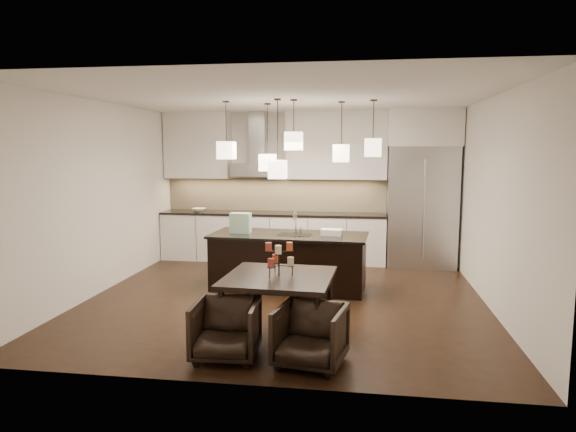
# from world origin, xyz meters

# --- Properties ---
(floor) EXTENTS (5.50, 5.50, 0.02)m
(floor) POSITION_xyz_m (0.00, 0.00, -0.01)
(floor) COLOR black
(floor) RESTS_ON ground
(ceiling) EXTENTS (5.50, 5.50, 0.02)m
(ceiling) POSITION_xyz_m (0.00, 0.00, 2.81)
(ceiling) COLOR white
(ceiling) RESTS_ON wall_back
(wall_back) EXTENTS (5.50, 0.02, 2.80)m
(wall_back) POSITION_xyz_m (0.00, 2.76, 1.40)
(wall_back) COLOR silver
(wall_back) RESTS_ON ground
(wall_front) EXTENTS (5.50, 0.02, 2.80)m
(wall_front) POSITION_xyz_m (0.00, -2.76, 1.40)
(wall_front) COLOR silver
(wall_front) RESTS_ON ground
(wall_left) EXTENTS (0.02, 5.50, 2.80)m
(wall_left) POSITION_xyz_m (-2.76, 0.00, 1.40)
(wall_left) COLOR silver
(wall_left) RESTS_ON ground
(wall_right) EXTENTS (0.02, 5.50, 2.80)m
(wall_right) POSITION_xyz_m (2.76, 0.00, 1.40)
(wall_right) COLOR silver
(wall_right) RESTS_ON ground
(refrigerator) EXTENTS (1.20, 0.72, 2.15)m
(refrigerator) POSITION_xyz_m (2.10, 2.38, 1.07)
(refrigerator) COLOR #B7B7BA
(refrigerator) RESTS_ON floor
(fridge_panel) EXTENTS (1.26, 0.72, 0.65)m
(fridge_panel) POSITION_xyz_m (2.10, 2.38, 2.47)
(fridge_panel) COLOR silver
(fridge_panel) RESTS_ON refrigerator
(lower_cabinets) EXTENTS (4.21, 0.62, 0.88)m
(lower_cabinets) POSITION_xyz_m (-0.62, 2.43, 0.44)
(lower_cabinets) COLOR silver
(lower_cabinets) RESTS_ON floor
(countertop) EXTENTS (4.21, 0.66, 0.04)m
(countertop) POSITION_xyz_m (-0.62, 2.43, 0.90)
(countertop) COLOR black
(countertop) RESTS_ON lower_cabinets
(backsplash) EXTENTS (4.21, 0.02, 0.63)m
(backsplash) POSITION_xyz_m (-0.62, 2.73, 1.24)
(backsplash) COLOR beige
(backsplash) RESTS_ON countertop
(upper_cab_left) EXTENTS (1.25, 0.35, 1.25)m
(upper_cab_left) POSITION_xyz_m (-2.10, 2.57, 2.17)
(upper_cab_left) COLOR silver
(upper_cab_left) RESTS_ON wall_back
(upper_cab_right) EXTENTS (1.85, 0.35, 1.25)m
(upper_cab_right) POSITION_xyz_m (0.55, 2.57, 2.17)
(upper_cab_right) COLOR silver
(upper_cab_right) RESTS_ON wall_back
(hood_canopy) EXTENTS (0.90, 0.52, 0.24)m
(hood_canopy) POSITION_xyz_m (-0.93, 2.48, 1.72)
(hood_canopy) COLOR #B7B7BA
(hood_canopy) RESTS_ON wall_back
(hood_chimney) EXTENTS (0.30, 0.28, 0.96)m
(hood_chimney) POSITION_xyz_m (-0.93, 2.59, 2.32)
(hood_chimney) COLOR #B7B7BA
(hood_chimney) RESTS_ON hood_canopy
(fruit_bowl) EXTENTS (0.27, 0.27, 0.06)m
(fruit_bowl) POSITION_xyz_m (-2.05, 2.38, 0.95)
(fruit_bowl) COLOR silver
(fruit_bowl) RESTS_ON countertop
(island_body) EXTENTS (2.32, 1.04, 0.80)m
(island_body) POSITION_xyz_m (-0.04, 0.53, 0.40)
(island_body) COLOR black
(island_body) RESTS_ON floor
(island_top) EXTENTS (2.39, 1.12, 0.04)m
(island_top) POSITION_xyz_m (-0.04, 0.53, 0.82)
(island_top) COLOR black
(island_top) RESTS_ON island_body
(faucet) EXTENTS (0.10, 0.22, 0.34)m
(faucet) POSITION_xyz_m (0.06, 0.61, 1.01)
(faucet) COLOR silver
(faucet) RESTS_ON island_top
(tote_bag) EXTENTS (0.32, 0.18, 0.31)m
(tote_bag) POSITION_xyz_m (-0.78, 0.52, 0.99)
(tote_bag) COLOR #1C6A49
(tote_bag) RESTS_ON island_top
(food_container) EXTENTS (0.32, 0.24, 0.09)m
(food_container) POSITION_xyz_m (0.61, 0.52, 0.88)
(food_container) COLOR silver
(food_container) RESTS_ON island_top
(dining_table) EXTENTS (1.23, 1.23, 0.70)m
(dining_table) POSITION_xyz_m (0.15, -1.51, 0.35)
(dining_table) COLOR black
(dining_table) RESTS_ON floor
(candelabra) EXTENTS (0.36, 0.36, 0.41)m
(candelabra) POSITION_xyz_m (0.15, -1.51, 0.91)
(candelabra) COLOR black
(candelabra) RESTS_ON dining_table
(candle_a) EXTENTS (0.07, 0.07, 0.09)m
(candle_a) POSITION_xyz_m (0.28, -1.52, 0.87)
(candle_a) COLOR beige
(candle_a) RESTS_ON candelabra
(candle_b) EXTENTS (0.07, 0.07, 0.09)m
(candle_b) POSITION_xyz_m (0.09, -1.40, 0.87)
(candle_b) COLOR #C84C25
(candle_b) RESTS_ON candelabra
(candle_c) EXTENTS (0.07, 0.07, 0.09)m
(candle_c) POSITION_xyz_m (0.08, -1.62, 0.87)
(candle_c) COLOR maroon
(candle_c) RESTS_ON candelabra
(candle_d) EXTENTS (0.07, 0.07, 0.09)m
(candle_d) POSITION_xyz_m (0.26, -1.43, 1.02)
(candle_d) COLOR #C84C25
(candle_d) RESTS_ON candelabra
(candle_e) EXTENTS (0.07, 0.07, 0.09)m
(candle_e) POSITION_xyz_m (0.03, -1.49, 1.02)
(candle_e) COLOR maroon
(candle_e) RESTS_ON candelabra
(candle_f) EXTENTS (0.07, 0.07, 0.09)m
(candle_f) POSITION_xyz_m (0.16, -1.64, 1.02)
(candle_f) COLOR beige
(candle_f) RESTS_ON candelabra
(armchair_left) EXTENTS (0.67, 0.69, 0.60)m
(armchair_left) POSITION_xyz_m (-0.28, -2.19, 0.30)
(armchair_left) COLOR black
(armchair_left) RESTS_ON floor
(armchair_right) EXTENTS (0.75, 0.76, 0.60)m
(armchair_right) POSITION_xyz_m (0.58, -2.24, 0.30)
(armchair_right) COLOR black
(armchair_right) RESTS_ON floor
(pendant_a) EXTENTS (0.24, 0.24, 0.26)m
(pendant_a) POSITION_xyz_m (-0.95, 0.42, 2.08)
(pendant_a) COLOR #FEE9C7
(pendant_a) RESTS_ON ceiling
(pendant_b) EXTENTS (0.24, 0.24, 0.26)m
(pendant_b) POSITION_xyz_m (-0.42, 0.87, 1.90)
(pendant_b) COLOR #FEE9C7
(pendant_b) RESTS_ON ceiling
(pendant_c) EXTENTS (0.24, 0.24, 0.26)m
(pendant_c) POSITION_xyz_m (0.06, 0.33, 2.22)
(pendant_c) COLOR #FEE9C7
(pendant_c) RESTS_ON ceiling
(pendant_d) EXTENTS (0.24, 0.24, 0.26)m
(pendant_d) POSITION_xyz_m (0.72, 0.73, 2.04)
(pendant_d) COLOR #FEE9C7
(pendant_d) RESTS_ON ceiling
(pendant_e) EXTENTS (0.24, 0.24, 0.26)m
(pendant_e) POSITION_xyz_m (1.19, 0.52, 2.12)
(pendant_e) COLOR #FEE9C7
(pendant_e) RESTS_ON ceiling
(pendant_f) EXTENTS (0.24, 0.24, 0.26)m
(pendant_f) POSITION_xyz_m (-0.15, 0.20, 1.81)
(pendant_f) COLOR #FEE9C7
(pendant_f) RESTS_ON ceiling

